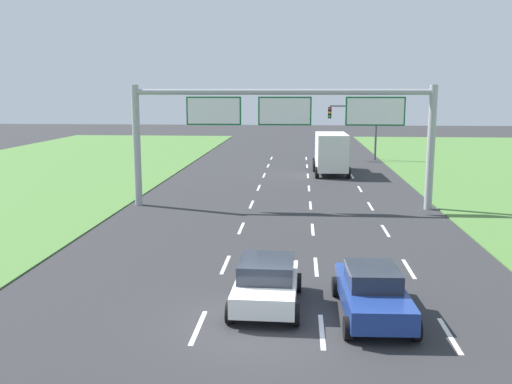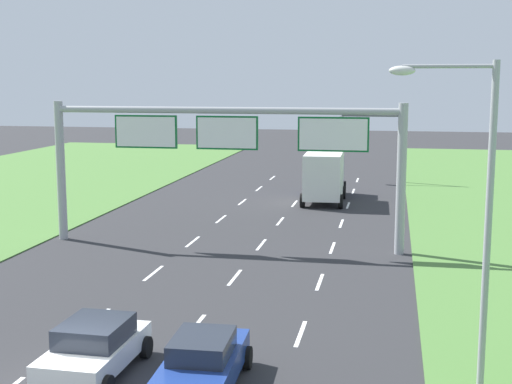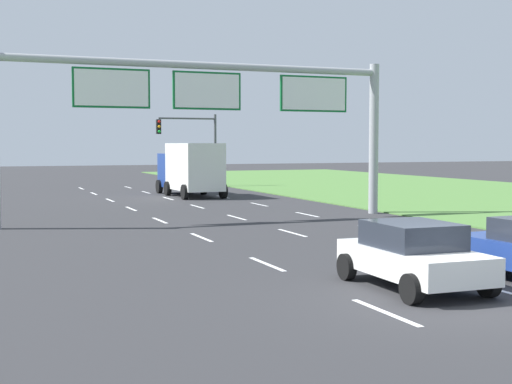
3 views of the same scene
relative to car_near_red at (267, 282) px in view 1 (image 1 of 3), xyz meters
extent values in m
plane|color=#2D2D30|center=(-0.09, -1.80, -0.78)|extent=(200.00, 200.00, 0.00)
cube|color=white|center=(-1.84, -1.80, -0.77)|extent=(0.14, 2.40, 0.01)
cube|color=white|center=(-1.84, 4.20, -0.77)|extent=(0.14, 2.40, 0.01)
cube|color=white|center=(-1.84, 10.20, -0.77)|extent=(0.14, 2.40, 0.01)
cube|color=white|center=(-1.84, 16.20, -0.77)|extent=(0.14, 2.40, 0.01)
cube|color=white|center=(-1.84, 22.20, -0.77)|extent=(0.14, 2.40, 0.01)
cube|color=white|center=(-1.84, 28.20, -0.77)|extent=(0.14, 2.40, 0.01)
cube|color=white|center=(-1.84, 34.20, -0.77)|extent=(0.14, 2.40, 0.01)
cube|color=white|center=(-1.84, 40.20, -0.77)|extent=(0.14, 2.40, 0.01)
cube|color=white|center=(1.66, -1.80, -0.77)|extent=(0.14, 2.40, 0.01)
cube|color=white|center=(1.66, 4.20, -0.77)|extent=(0.14, 2.40, 0.01)
cube|color=white|center=(1.66, 10.20, -0.77)|extent=(0.14, 2.40, 0.01)
cube|color=white|center=(1.66, 16.20, -0.77)|extent=(0.14, 2.40, 0.01)
cube|color=white|center=(1.66, 22.20, -0.77)|extent=(0.14, 2.40, 0.01)
cube|color=white|center=(1.66, 28.20, -0.77)|extent=(0.14, 2.40, 0.01)
cube|color=white|center=(1.66, 34.20, -0.77)|extent=(0.14, 2.40, 0.01)
cube|color=white|center=(1.66, 40.20, -0.77)|extent=(0.14, 2.40, 0.01)
cube|color=white|center=(5.16, -1.80, -0.77)|extent=(0.14, 2.40, 0.01)
cube|color=white|center=(5.16, 4.20, -0.77)|extent=(0.14, 2.40, 0.01)
cube|color=white|center=(5.16, 10.20, -0.77)|extent=(0.14, 2.40, 0.01)
cube|color=white|center=(5.16, 16.20, -0.77)|extent=(0.14, 2.40, 0.01)
cube|color=white|center=(5.16, 22.20, -0.77)|extent=(0.14, 2.40, 0.01)
cube|color=white|center=(5.16, 28.20, -0.77)|extent=(0.14, 2.40, 0.01)
cube|color=white|center=(5.16, 34.20, -0.77)|extent=(0.14, 2.40, 0.01)
cube|color=white|center=(5.16, 40.20, -0.77)|extent=(0.14, 2.40, 0.01)
cube|color=white|center=(0.00, -0.02, -0.15)|extent=(1.94, 3.95, 0.60)
cube|color=#232833|center=(0.00, 0.04, 0.44)|extent=(1.70, 2.05, 0.58)
cylinder|color=black|center=(-0.93, 1.41, -0.46)|extent=(0.23, 0.64, 0.64)
cylinder|color=black|center=(0.98, 1.37, -0.46)|extent=(0.23, 0.64, 0.64)
cylinder|color=black|center=(-0.98, -1.41, -0.46)|extent=(0.23, 0.64, 0.64)
cylinder|color=black|center=(0.92, -1.44, -0.46)|extent=(0.23, 0.64, 0.64)
cube|color=navy|center=(3.19, -0.55, -0.14)|extent=(1.95, 4.51, 0.64)
cube|color=#232833|center=(3.18, -0.49, 0.45)|extent=(1.55, 1.99, 0.53)
cylinder|color=black|center=(2.21, 1.09, -0.46)|extent=(0.24, 0.65, 0.64)
cylinder|color=black|center=(4.04, 1.16, -0.46)|extent=(0.24, 0.65, 0.64)
cylinder|color=black|center=(2.33, -2.26, -0.46)|extent=(0.24, 0.65, 0.64)
cylinder|color=black|center=(4.16, -2.19, -0.46)|extent=(0.24, 0.65, 0.64)
cube|color=navy|center=(3.43, 32.49, 0.77)|extent=(2.25, 2.15, 2.20)
cube|color=silver|center=(3.51, 28.84, 1.11)|extent=(2.47, 4.94, 2.88)
cylinder|color=black|center=(2.29, 32.96, -0.33)|extent=(0.30, 0.91, 0.90)
cylinder|color=black|center=(4.55, 33.01, -0.33)|extent=(0.30, 0.91, 0.90)
cylinder|color=black|center=(2.26, 30.66, -0.33)|extent=(0.30, 0.91, 0.90)
cylinder|color=black|center=(4.68, 30.71, -0.33)|extent=(0.30, 0.91, 0.90)
cylinder|color=black|center=(2.34, 26.97, -0.33)|extent=(0.30, 0.91, 0.90)
cylinder|color=black|center=(4.76, 27.02, -0.33)|extent=(0.30, 0.91, 0.90)
cylinder|color=#9EA0A5|center=(-8.49, 15.58, 2.72)|extent=(0.44, 0.44, 7.00)
cylinder|color=#9EA0A5|center=(8.31, 15.58, 2.72)|extent=(0.44, 0.44, 7.00)
cylinder|color=#9EA0A5|center=(-0.09, 15.58, 5.82)|extent=(16.80, 0.32, 0.32)
cube|color=#0C5B28|center=(-3.94, 15.58, 4.76)|extent=(3.14, 0.12, 1.61)
cube|color=white|center=(-3.94, 15.52, 4.76)|extent=(2.98, 0.01, 1.45)
cube|color=#0C5B28|center=(0.11, 15.58, 4.76)|extent=(3.01, 0.12, 1.61)
cube|color=white|center=(0.11, 15.52, 4.76)|extent=(2.85, 0.01, 1.45)
cube|color=#0C5B28|center=(5.16, 15.58, 4.76)|extent=(3.29, 0.12, 1.61)
cube|color=white|center=(5.16, 15.52, 4.76)|extent=(3.13, 0.01, 1.45)
cylinder|color=#47494F|center=(8.36, 39.35, 2.02)|extent=(0.20, 0.20, 5.60)
cylinder|color=#47494F|center=(6.11, 39.35, 4.47)|extent=(4.50, 0.14, 0.14)
cube|color=black|center=(3.86, 39.35, 3.82)|extent=(0.32, 0.36, 1.10)
sphere|color=red|center=(3.86, 39.15, 4.19)|extent=(0.22, 0.22, 0.22)
sphere|color=orange|center=(3.86, 39.15, 3.82)|extent=(0.22, 0.22, 0.22)
sphere|color=green|center=(3.86, 39.15, 3.45)|extent=(0.22, 0.22, 0.22)
camera|label=1|loc=(0.97, -16.92, 5.84)|focal=40.00mm
camera|label=2|loc=(7.87, -17.46, 7.24)|focal=50.00mm
camera|label=3|loc=(-9.21, -13.55, 2.48)|focal=50.00mm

